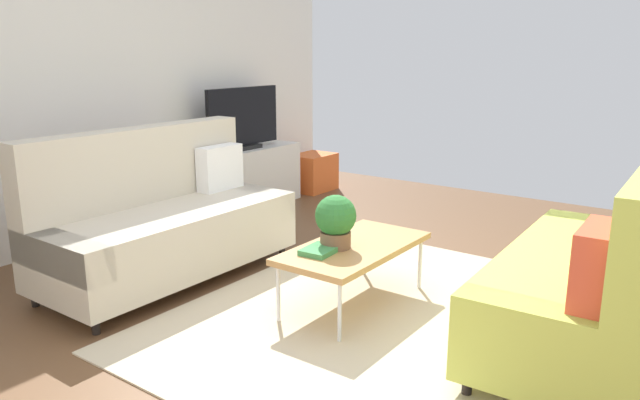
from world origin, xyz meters
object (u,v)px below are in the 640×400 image
(couch_beige, at_px, (164,220))
(couch_green, at_px, (598,276))
(coffee_table, at_px, (354,249))
(table_book_0, at_px, (320,250))
(tv_console, at_px, (244,178))
(vase_0, at_px, (198,147))
(bottle_0, at_px, (218,145))
(potted_plant, at_px, (336,220))
(tv, at_px, (243,119))
(storage_trunk, at_px, (313,172))

(couch_beige, height_order, couch_green, same)
(coffee_table, xyz_separation_m, table_book_0, (-0.26, 0.09, 0.04))
(couch_beige, distance_m, tv_console, 2.06)
(couch_green, bearing_deg, couch_beige, 100.87)
(coffee_table, relative_size, vase_0, 6.64)
(coffee_table, relative_size, bottle_0, 6.26)
(potted_plant, height_order, bottle_0, bottle_0)
(tv, distance_m, storage_trunk, 1.32)
(couch_green, distance_m, bottle_0, 3.82)
(tv_console, relative_size, vase_0, 8.45)
(coffee_table, relative_size, tv, 1.10)
(couch_beige, distance_m, bottle_0, 1.72)
(storage_trunk, xyz_separation_m, vase_0, (-1.68, 0.15, 0.50))
(couch_beige, relative_size, storage_trunk, 3.65)
(storage_trunk, bearing_deg, vase_0, 174.90)
(tv_console, xyz_separation_m, potted_plant, (-1.56, -2.28, 0.28))
(couch_beige, relative_size, couch_green, 0.98)
(couch_green, height_order, vase_0, couch_green)
(tv_console, xyz_separation_m, storage_trunk, (1.10, -0.10, -0.10))
(potted_plant, relative_size, bottle_0, 1.96)
(coffee_table, height_order, storage_trunk, storage_trunk)
(coffee_table, height_order, potted_plant, potted_plant)
(couch_beige, height_order, tv, tv)
(couch_beige, bearing_deg, tv, -153.57)
(table_book_0, relative_size, vase_0, 1.45)
(tv_console, distance_m, bottle_0, 0.57)
(vase_0, bearing_deg, couch_green, -98.63)
(table_book_0, bearing_deg, coffee_table, -18.67)
(tv, relative_size, potted_plant, 2.90)
(couch_beige, distance_m, coffee_table, 1.47)
(couch_green, distance_m, tv, 3.96)
(tv_console, bearing_deg, potted_plant, -124.38)
(coffee_table, bearing_deg, bottle_0, 65.42)
(tv, height_order, table_book_0, tv)
(couch_beige, distance_m, couch_green, 2.92)
(tv, bearing_deg, storage_trunk, -4.16)
(bottle_0, bearing_deg, couch_beige, -148.28)
(tv_console, height_order, storage_trunk, tv_console)
(vase_0, height_order, bottle_0, bottle_0)
(vase_0, bearing_deg, storage_trunk, -5.10)
(couch_green, distance_m, tv_console, 3.95)
(coffee_table, bearing_deg, tv_console, 58.36)
(couch_green, relative_size, coffee_table, 1.76)
(couch_green, height_order, tv_console, couch_green)
(bottle_0, bearing_deg, storage_trunk, -2.30)
(coffee_table, distance_m, tv_console, 2.76)
(storage_trunk, bearing_deg, couch_green, -121.60)
(storage_trunk, distance_m, potted_plant, 3.46)
(couch_beige, xyz_separation_m, vase_0, (1.26, 0.98, 0.28))
(storage_trunk, distance_m, vase_0, 1.76)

